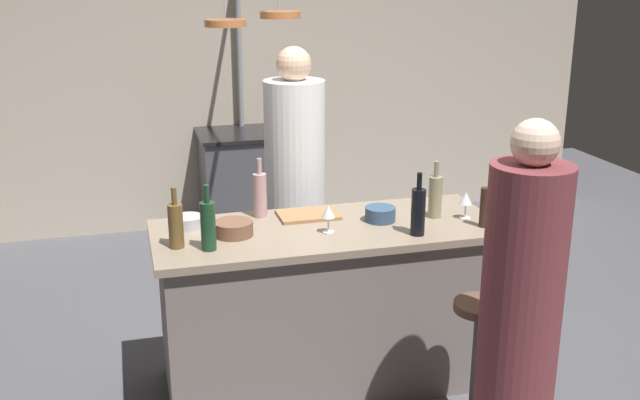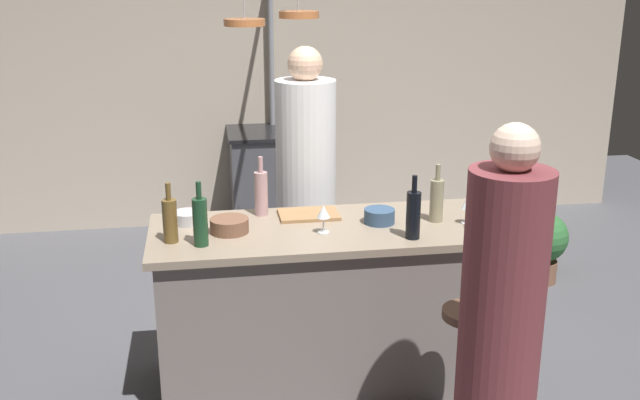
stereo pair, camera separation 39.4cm
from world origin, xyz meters
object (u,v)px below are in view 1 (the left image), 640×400
Objects in this scene: cutting_board at (308,215)px; wine_bottle_green at (208,225)px; potted_plant at (518,235)px; mixing_bowl_wooden at (233,228)px; mixing_bowl_steel at (188,222)px; mixing_bowl_blue at (380,214)px; wine_bottle_amber at (176,225)px; guest_right at (519,321)px; wine_glass_by_chef at (328,213)px; stove_range at (248,184)px; wine_bottle_white at (435,196)px; wine_glass_near_left_guest at (466,200)px; pepper_mill at (484,207)px; chef at (295,199)px; bar_stool_right at (477,360)px; wine_bottle_dark at (418,211)px; wine_bottle_rose at (260,194)px.

wine_bottle_green is at bearing -148.48° from cutting_board.
mixing_bowl_wooden is at bearing -154.17° from potted_plant.
mixing_bowl_steel is (-2.47, -0.92, 0.63)m from potted_plant.
mixing_bowl_wooden is at bearing -178.92° from mixing_bowl_blue.
wine_bottle_amber reaches higher than mixing_bowl_steel.
guest_right is at bearing -32.63° from wine_bottle_amber.
potted_plant is 2.26m from wine_glass_by_chef.
stove_range is 2.75m from wine_bottle_green.
potted_plant is 1.76m from wine_bottle_white.
wine_glass_near_left_guest is at bearing -73.47° from stove_range.
chef is at bearing 126.98° from pepper_mill.
potted_plant is (1.75, 0.29, -0.51)m from chef.
mixing_bowl_steel is at bearing 147.97° from bar_stool_right.
cutting_board is 0.69m from wine_bottle_green.
bar_stool_right is 1.60m from mixing_bowl_steel.
bar_stool_right is at bearing -51.97° from cutting_board.
wine_glass_by_chef is 0.73m from mixing_bowl_steel.
mixing_bowl_wooden reaches higher than cutting_board.
wine_glass_near_left_guest is at bearing 26.19° from wine_bottle_dark.
wine_glass_near_left_guest is at bearing 102.75° from pepper_mill.
potted_plant is at bearing 25.04° from wine_bottle_amber.
wine_bottle_white is at bearing 4.01° from wine_bottle_amber.
wine_bottle_white is at bearing 88.15° from bar_stool_right.
wine_bottle_green is 0.36m from mixing_bowl_steel.
mixing_bowl_wooden is at bearing 137.87° from guest_right.
mixing_bowl_steel reaches higher than stove_range.
mixing_bowl_wooden is (-0.51, -0.80, 0.13)m from chef.
pepper_mill reaches higher than cutting_board.
wine_bottle_green is at bearing -168.87° from mixing_bowl_blue.
chef reaches higher than mixing_bowl_steel.
wine_bottle_white reaches higher than wine_glass_by_chef.
potted_plant is at bearing 52.78° from pepper_mill.
pepper_mill reaches higher than wine_glass_by_chef.
wine_glass_by_chef is 0.48m from mixing_bowl_wooden.
guest_right is 5.07× the size of wine_bottle_green.
wine_bottle_rose is 2.21× the size of wine_glass_by_chef.
stove_range is 2.60m from wine_glass_by_chef.
cutting_board is at bearing 23.23° from mixing_bowl_wooden.
bar_stool_right is 2.27× the size of wine_bottle_amber.
pepper_mill is 0.28m from wine_bottle_white.
wine_bottle_rose reaches higher than bar_stool_right.
wine_glass_by_chef and wine_glass_near_left_guest have the same top height.
chef is 5.45× the size of wine_bottle_green.
pepper_mill is at bearing -9.47° from mixing_bowl_wooden.
mixing_bowl_wooden is at bearing 149.70° from bar_stool_right.
guest_right is 1.32m from cutting_board.
stove_range is at bearing 142.60° from potted_plant.
wine_bottle_dark is 0.29m from mixing_bowl_blue.
chef is at bearing 87.60° from wine_glass_by_chef.
mixing_bowl_steel is at bearing 170.88° from mixing_bowl_blue.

